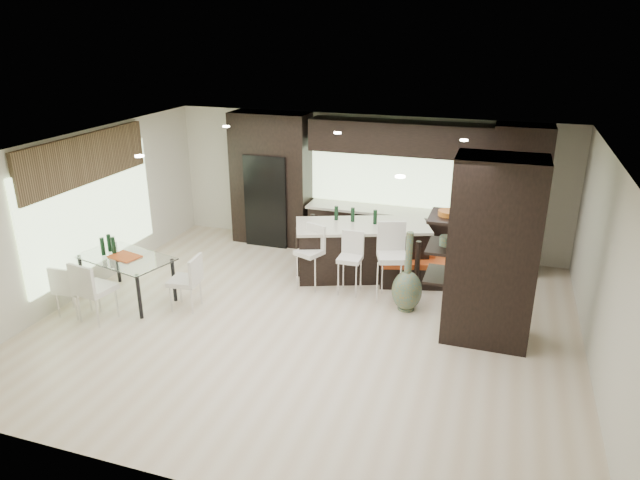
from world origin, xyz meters
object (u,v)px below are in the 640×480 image
(stool_mid, at_px, (350,269))
(chair_end, at_px, (185,285))
(stool_right, at_px, (392,271))
(bench, at_px, (415,272))
(stool_left, at_px, (309,263))
(chair_far, at_px, (72,291))
(chair_near, at_px, (96,293))
(kitchen_island, at_px, (362,250))
(floor_vase, at_px, (408,272))
(dining_table, at_px, (128,278))

(stool_mid, bearing_deg, chair_end, -150.25)
(stool_right, xyz_separation_m, bench, (0.28, 0.72, -0.29))
(bench, relative_size, chair_end, 1.47)
(stool_left, distance_m, chair_end, 2.13)
(stool_right, height_order, chair_far, stool_right)
(stool_mid, distance_m, chair_far, 4.46)
(chair_near, bearing_deg, stool_right, 35.71)
(kitchen_island, xyz_separation_m, floor_vase, (1.03, -1.10, 0.17))
(stool_left, distance_m, chair_far, 3.84)
(chair_far, bearing_deg, chair_near, -6.67)
(stool_left, relative_size, stool_mid, 1.04)
(bench, height_order, chair_far, chair_far)
(chair_end, bearing_deg, stool_right, -72.93)
(stool_left, bearing_deg, stool_mid, 22.68)
(kitchen_island, xyz_separation_m, dining_table, (-3.44, -2.17, -0.11))
(dining_table, bearing_deg, chair_far, -109.26)
(bench, bearing_deg, chair_far, -165.56)
(chair_far, bearing_deg, chair_end, 22.33)
(stool_left, relative_size, chair_end, 1.08)
(stool_mid, xyz_separation_m, bench, (1.01, 0.67, -0.20))
(floor_vase, height_order, chair_far, floor_vase)
(stool_mid, relative_size, chair_far, 1.10)
(stool_right, bearing_deg, chair_end, -175.43)
(stool_right, distance_m, bench, 0.82)
(kitchen_island, height_order, stool_mid, kitchen_island)
(bench, relative_size, dining_table, 0.79)
(dining_table, bearing_deg, stool_right, 32.17)
(stool_mid, bearing_deg, chair_far, -152.34)
(kitchen_island, relative_size, chair_far, 2.98)
(dining_table, xyz_separation_m, chair_near, (0.00, -0.77, 0.08))
(dining_table, distance_m, chair_far, 0.88)
(floor_vase, relative_size, chair_near, 1.44)
(chair_end, bearing_deg, kitchen_island, -53.64)
(kitchen_island, height_order, stool_right, stool_right)
(stool_left, relative_size, dining_table, 0.58)
(stool_right, bearing_deg, chair_far, -174.91)
(chair_end, bearing_deg, stool_mid, -66.06)
(stool_left, height_order, stool_mid, stool_left)
(stool_left, height_order, chair_near, chair_near)
(stool_left, height_order, floor_vase, floor_vase)
(stool_left, distance_m, stool_mid, 0.72)
(kitchen_island, distance_m, chair_far, 4.89)
(stool_left, relative_size, chair_near, 0.99)
(chair_near, relative_size, chair_far, 1.16)
(stool_left, relative_size, floor_vase, 0.69)
(stool_mid, distance_m, chair_end, 2.73)
(chair_near, distance_m, chair_end, 1.33)
(dining_table, bearing_deg, stool_left, 41.10)
(kitchen_island, relative_size, floor_vase, 1.78)
(kitchen_island, bearing_deg, chair_end, -158.19)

